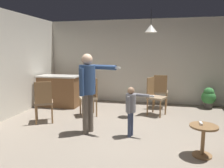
{
  "coord_description": "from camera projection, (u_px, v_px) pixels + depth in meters",
  "views": [
    {
      "loc": [
        0.58,
        -4.01,
        1.69
      ],
      "look_at": [
        -0.42,
        0.44,
        1.0
      ],
      "focal_mm": 34.98,
      "sensor_mm": 36.0,
      "label": 1
    }
  ],
  "objects": [
    {
      "name": "ground",
      "position": [
        128.0,
        139.0,
        4.25
      ],
      "size": [
        7.68,
        7.68,
        0.0
      ],
      "primitive_type": "plane",
      "color": "gray"
    },
    {
      "name": "wall_back",
      "position": [
        143.0,
        62.0,
        7.13
      ],
      "size": [
        6.4,
        0.1,
        2.7
      ],
      "primitive_type": "cube",
      "color": "silver",
      "rests_on": "ground"
    },
    {
      "name": "kitchen_counter",
      "position": [
        59.0,
        91.0,
        6.72
      ],
      "size": [
        1.26,
        0.66,
        0.95
      ],
      "color": "brown",
      "rests_on": "ground"
    },
    {
      "name": "side_table_by_couch",
      "position": [
        203.0,
        137.0,
        3.5
      ],
      "size": [
        0.44,
        0.44,
        0.52
      ],
      "color": "olive",
      "rests_on": "ground"
    },
    {
      "name": "person_adult",
      "position": [
        88.0,
        85.0,
        4.42
      ],
      "size": [
        0.84,
        0.46,
        1.64
      ],
      "rotation": [
        0.0,
        0.0,
        -1.88
      ],
      "color": "#60564C",
      "rests_on": "ground"
    },
    {
      "name": "person_child",
      "position": [
        131.0,
        106.0,
        4.28
      ],
      "size": [
        0.55,
        0.28,
        1.0
      ],
      "rotation": [
        0.0,
        0.0,
        -1.82
      ],
      "color": "#384260",
      "rests_on": "ground"
    },
    {
      "name": "dining_chair_by_counter",
      "position": [
        91.0,
        95.0,
        5.73
      ],
      "size": [
        0.57,
        0.57,
        1.0
      ],
      "rotation": [
        0.0,
        0.0,
        2.1
      ],
      "color": "olive",
      "rests_on": "ground"
    },
    {
      "name": "dining_chair_near_wall",
      "position": [
        44.0,
        100.0,
        5.12
      ],
      "size": [
        0.57,
        0.57,
        1.0
      ],
      "rotation": [
        0.0,
        0.0,
        0.5
      ],
      "color": "olive",
      "rests_on": "ground"
    },
    {
      "name": "dining_chair_centre_back",
      "position": [
        154.0,
        95.0,
        5.78
      ],
      "size": [
        0.55,
        0.55,
        1.0
      ],
      "rotation": [
        0.0,
        0.0,
        4.32
      ],
      "color": "olive",
      "rests_on": "ground"
    },
    {
      "name": "dining_chair_spare",
      "position": [
        160.0,
        90.0,
        6.46
      ],
      "size": [
        0.44,
        0.44,
        1.0
      ],
      "rotation": [
        0.0,
        0.0,
        6.23
      ],
      "color": "olive",
      "rests_on": "ground"
    },
    {
      "name": "potted_plant_by_wall",
      "position": [
        209.0,
        97.0,
        6.46
      ],
      "size": [
        0.41,
        0.41,
        0.63
      ],
      "color": "#4C4742",
      "rests_on": "ground"
    },
    {
      "name": "spare_remote_on_table",
      "position": [
        201.0,
        123.0,
        3.51
      ],
      "size": [
        0.04,
        0.13,
        0.04
      ],
      "primitive_type": "cube",
      "rotation": [
        0.0,
        0.0,
        0.03
      ],
      "color": "white",
      "rests_on": "side_table_by_couch"
    },
    {
      "name": "ceiling_light_pendant",
      "position": [
        151.0,
        28.0,
        5.44
      ],
      "size": [
        0.32,
        0.32,
        0.55
      ],
      "color": "silver"
    }
  ]
}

